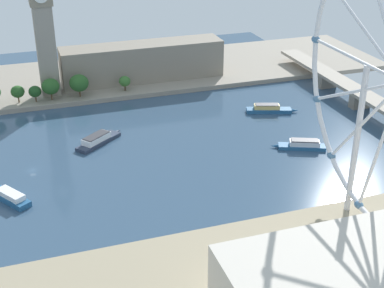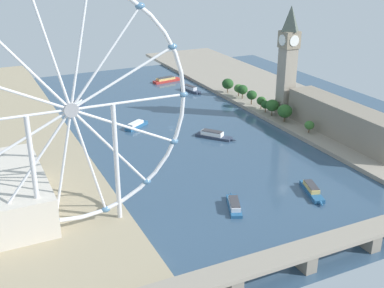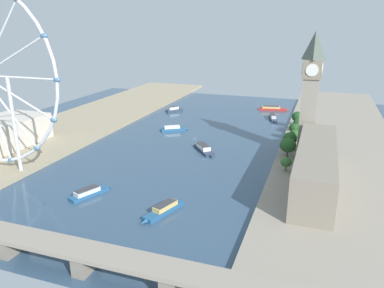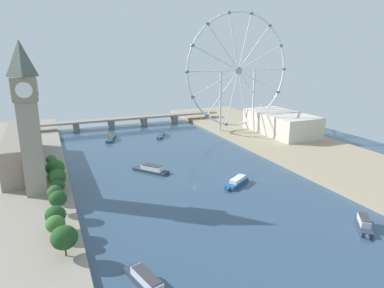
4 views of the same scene
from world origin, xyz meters
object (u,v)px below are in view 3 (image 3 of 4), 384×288
object	(u,v)px
tour_boat_5	(174,109)
tour_boat_6	(173,129)
river_bridge	(46,245)
clock_tower	(310,91)
tour_boat_3	(272,108)
tour_boat_1	(163,210)
parliament_block	(315,166)
tour_boat_2	(89,192)
tour_boat_0	(273,117)
tour_boat_4	(204,148)

from	to	relation	value
tour_boat_5	tour_boat_6	bearing A→B (deg)	-120.48
river_bridge	clock_tower	bearing A→B (deg)	-118.40
tour_boat_3	tour_boat_6	xyz separation A→B (m)	(76.22, 118.27, -0.11)
river_bridge	tour_boat_1	world-z (taller)	river_bridge
clock_tower	tour_boat_3	distance (m)	161.77
parliament_block	tour_boat_5	bearing A→B (deg)	-46.53
parliament_block	tour_boat_5	size ratio (longest dim) A/B	5.37
tour_boat_2	tour_boat_3	xyz separation A→B (m)	(-71.17, -263.89, 0.10)
tour_boat_3	parliament_block	bearing A→B (deg)	-85.32
clock_tower	parliament_block	distance (m)	71.34
tour_boat_1	tour_boat_2	xyz separation A→B (m)	(49.75, -5.11, -0.02)
tour_boat_0	tour_boat_4	xyz separation A→B (m)	(38.15, 120.51, -0.26)
clock_tower	tour_boat_0	world-z (taller)	clock_tower
clock_tower	tour_boat_5	size ratio (longest dim) A/B	4.41
tour_boat_0	tour_boat_2	size ratio (longest dim) A/B	1.06
tour_boat_2	tour_boat_5	distance (m)	223.21
river_bridge	tour_boat_5	xyz separation A→B (m)	(54.39, -281.07, -5.43)
tour_boat_5	tour_boat_6	size ratio (longest dim) A/B	0.82
tour_boat_0	tour_boat_5	distance (m)	111.95
parliament_block	tour_boat_6	world-z (taller)	parliament_block
clock_tower	tour_boat_0	distance (m)	120.15
clock_tower	tour_boat_6	size ratio (longest dim) A/B	3.61
tour_boat_0	tour_boat_1	world-z (taller)	tour_boat_0
tour_boat_1	tour_boat_4	bearing A→B (deg)	-156.09
clock_tower	tour_boat_3	size ratio (longest dim) A/B	2.45
parliament_block	tour_boat_2	xyz separation A→B (m)	(124.19, 53.48, -13.10)
river_bridge	tour_boat_1	size ratio (longest dim) A/B	7.26
parliament_block	tour_boat_1	size ratio (longest dim) A/B	3.50
tour_boat_1	tour_boat_4	distance (m)	104.72
tour_boat_2	tour_boat_4	bearing A→B (deg)	1.13
parliament_block	tour_boat_1	distance (m)	95.63
river_bridge	tour_boat_5	bearing A→B (deg)	-79.05
river_bridge	tour_boat_0	size ratio (longest dim) A/B	7.62
tour_boat_4	tour_boat_5	xyz separation A→B (m)	(73.79, -121.45, 0.25)
tour_boat_1	tour_boat_2	size ratio (longest dim) A/B	1.12
tour_boat_4	tour_boat_5	size ratio (longest dim) A/B	1.41
river_bridge	tour_boat_5	distance (m)	286.34
tour_boat_2	tour_boat_3	world-z (taller)	tour_boat_3
tour_boat_1	tour_boat_6	size ratio (longest dim) A/B	1.25
tour_boat_1	clock_tower	bearing A→B (deg)	169.80
tour_boat_0	tour_boat_6	distance (m)	111.06
tour_boat_2	tour_boat_5	bearing A→B (deg)	31.72
tour_boat_5	tour_boat_0	bearing A→B (deg)	-52.21
clock_tower	tour_boat_2	xyz separation A→B (m)	(115.36, 115.55, -47.16)
tour_boat_6	tour_boat_3	bearing A→B (deg)	23.94
tour_boat_6	tour_boat_4	bearing A→B (deg)	-79.42
parliament_block	tour_boat_3	bearing A→B (deg)	-75.86
parliament_block	tour_boat_0	distance (m)	172.99
tour_boat_3	clock_tower	bearing A→B (deg)	-82.87
tour_boat_5	tour_boat_2	bearing A→B (deg)	-132.92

